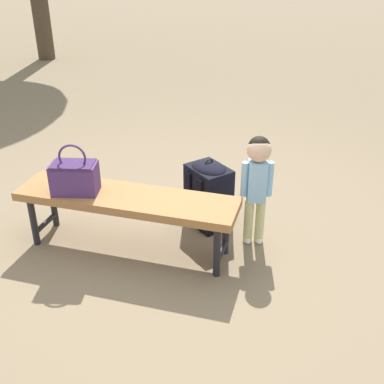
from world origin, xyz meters
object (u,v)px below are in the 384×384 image
(park_bench, at_px, (127,202))
(handbag, at_px, (75,176))
(backpack_large, at_px, (209,192))
(child_standing, at_px, (257,175))

(park_bench, relative_size, handbag, 4.48)
(park_bench, bearing_deg, handbag, 171.90)
(handbag, distance_m, backpack_large, 1.05)
(park_bench, xyz_separation_m, handbag, (-0.36, 0.05, 0.18))
(handbag, height_order, child_standing, child_standing)
(park_bench, bearing_deg, child_standing, 4.88)
(child_standing, distance_m, backpack_large, 0.51)
(backpack_large, bearing_deg, park_bench, -150.35)
(handbag, distance_m, child_standing, 1.29)
(park_bench, relative_size, backpack_large, 2.86)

